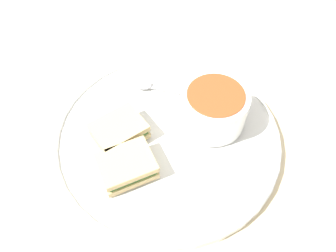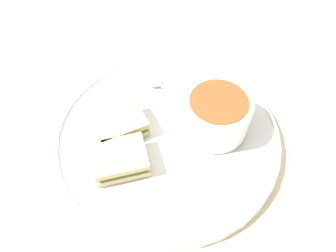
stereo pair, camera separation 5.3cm
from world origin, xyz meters
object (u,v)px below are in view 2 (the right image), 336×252
object	(u,v)px
soup_bowl	(216,114)
spoon	(158,84)
sandwich_half_near	(120,124)
sandwich_half_far	(120,159)

from	to	relation	value
soup_bowl	spoon	distance (m)	0.14
sandwich_half_near	soup_bowl	bearing A→B (deg)	-33.09
sandwich_half_far	spoon	bearing A→B (deg)	36.98
spoon	sandwich_half_far	bearing A→B (deg)	96.40
soup_bowl	sandwich_half_far	bearing A→B (deg)	170.35
soup_bowl	spoon	xyz separation A→B (m)	(-0.02, 0.13, -0.03)
sandwich_half_near	sandwich_half_far	xyz separation A→B (m)	(-0.03, -0.06, 0.00)
spoon	sandwich_half_near	bearing A→B (deg)	83.65
sandwich_half_near	sandwich_half_far	distance (m)	0.07
soup_bowl	sandwich_half_near	world-z (taller)	soup_bowl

